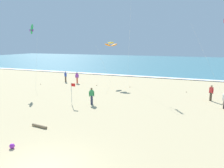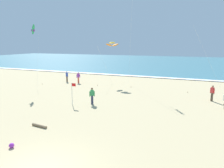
# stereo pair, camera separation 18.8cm
# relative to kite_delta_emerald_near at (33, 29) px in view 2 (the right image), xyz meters

# --- Properties ---
(ocean_water) EXTENTS (160.00, 60.00, 0.08)m
(ocean_water) POSITION_rel_kite_delta_emerald_near_xyz_m (12.25, 44.28, -7.20)
(ocean_water) COLOR teal
(ocean_water) RESTS_ON ground
(shoreline_foam) EXTENTS (160.00, 1.27, 0.01)m
(shoreline_foam) POSITION_rel_kite_delta_emerald_near_xyz_m (12.25, 14.58, -7.15)
(shoreline_foam) COLOR white
(shoreline_foam) RESTS_ON ocean_water
(kite_delta_emerald_near) EXTENTS (1.91, 3.32, 7.87)m
(kite_delta_emerald_near) POSITION_rel_kite_delta_emerald_near_xyz_m (0.00, 0.00, 0.00)
(kite_delta_emerald_near) COLOR green
(kite_delta_emerald_near) RESTS_ON ground
(kite_arc_golden_low) EXTENTS (2.49, 2.99, 5.79)m
(kite_arc_golden_low) POSITION_rel_kite_delta_emerald_near_xyz_m (7.42, 6.69, -1.75)
(kite_arc_golden_low) COLOR orange
(kite_arc_golden_low) RESTS_ON ground
(bystander_purple_top) EXTENTS (0.44, 0.32, 1.59)m
(bystander_purple_top) POSITION_rel_kite_delta_emerald_near_xyz_m (2.72, 5.45, -6.43)
(bystander_purple_top) COLOR #D8593F
(bystander_purple_top) RESTS_ON ground
(bystander_red_top) EXTENTS (0.39, 0.37, 1.59)m
(bystander_red_top) POSITION_rel_kite_delta_emerald_near_xyz_m (19.95, 2.09, -6.43)
(bystander_red_top) COLOR #4C3D2D
(bystander_red_top) RESTS_ON ground
(bystander_blue_top) EXTENTS (0.47, 0.29, 1.59)m
(bystander_blue_top) POSITION_rel_kite_delta_emerald_near_xyz_m (0.60, 5.73, -6.43)
(bystander_blue_top) COLOR #4C3D2D
(bystander_blue_top) RESTS_ON ground
(bystander_green_top) EXTENTS (0.43, 0.33, 1.59)m
(bystander_green_top) POSITION_rel_kite_delta_emerald_near_xyz_m (9.53, -3.37, -6.43)
(bystander_green_top) COLOR #2D334C
(bystander_green_top) RESTS_ON ground
(lifeguard_flag) EXTENTS (0.45, 0.05, 2.10)m
(lifeguard_flag) POSITION_rel_kite_delta_emerald_near_xyz_m (7.93, -4.18, -5.97)
(lifeguard_flag) COLOR silver
(lifeguard_flag) RESTS_ON ground
(beach_ball) EXTENTS (0.28, 0.28, 0.28)m
(beach_ball) POSITION_rel_kite_delta_emerald_near_xyz_m (9.34, -12.54, -7.10)
(beach_ball) COLOR purple
(beach_ball) RESTS_ON ground
(driftwood_log) EXTENTS (1.28, 0.30, 0.17)m
(driftwood_log) POSITION_rel_kite_delta_emerald_near_xyz_m (8.72, -9.62, -7.15)
(driftwood_log) COLOR #846B4C
(driftwood_log) RESTS_ON ground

